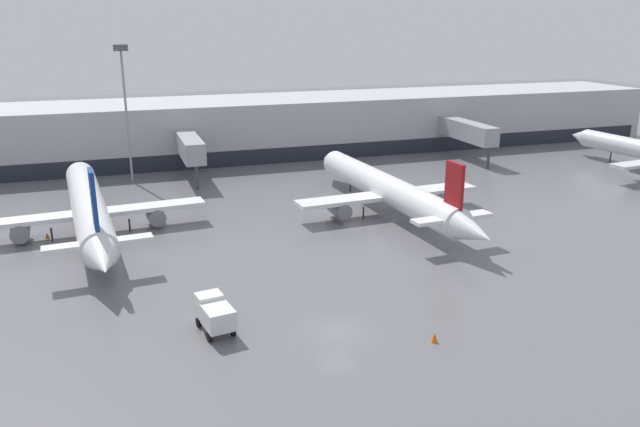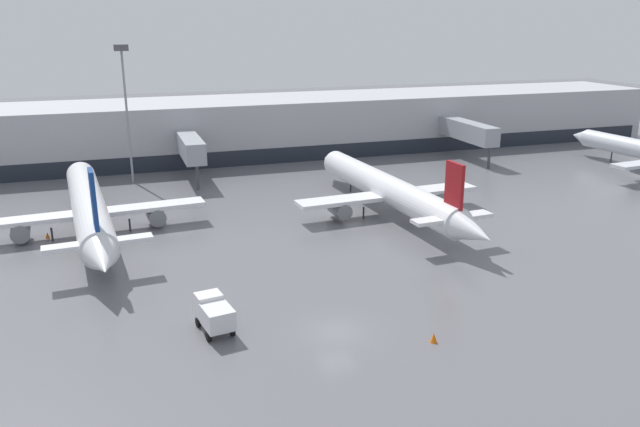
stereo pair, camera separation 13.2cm
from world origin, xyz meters
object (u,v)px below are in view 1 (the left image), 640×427
(parked_jet_0, at_px, (389,190))
(service_truck_1, at_px, (215,313))
(traffic_cone_1, at_px, (47,235))
(apron_light_mast_1, at_px, (123,75))
(parked_jet_2, at_px, (89,208))
(traffic_cone_3, at_px, (434,338))

(parked_jet_0, bearing_deg, service_truck_1, 129.23)
(traffic_cone_1, height_order, apron_light_mast_1, apron_light_mast_1)
(parked_jet_0, relative_size, parked_jet_2, 0.99)
(parked_jet_0, relative_size, traffic_cone_1, 62.02)
(traffic_cone_3, bearing_deg, service_truck_1, 155.38)
(parked_jet_2, distance_m, traffic_cone_1, 4.89)
(traffic_cone_3, bearing_deg, apron_light_mast_1, 108.37)
(parked_jet_0, relative_size, apron_light_mast_1, 2.05)
(parked_jet_0, xyz_separation_m, apron_light_mast_1, (-26.95, 24.19, 11.62))
(traffic_cone_3, bearing_deg, parked_jet_0, 71.41)
(service_truck_1, relative_size, apron_light_mast_1, 0.23)
(service_truck_1, distance_m, traffic_cone_3, 15.35)
(parked_jet_2, xyz_separation_m, traffic_cone_1, (-4.22, -0.05, -2.47))
(parked_jet_0, height_order, service_truck_1, parked_jet_0)
(parked_jet_2, xyz_separation_m, traffic_cone_3, (22.49, -31.54, -2.42))
(parked_jet_2, distance_m, traffic_cone_3, 38.82)
(parked_jet_0, distance_m, parked_jet_2, 32.17)
(traffic_cone_3, relative_size, apron_light_mast_1, 0.04)
(parked_jet_0, xyz_separation_m, service_truck_1, (-23.44, -21.93, -1.29))
(parked_jet_2, bearing_deg, traffic_cone_1, 86.19)
(traffic_cone_1, bearing_deg, service_truck_1, -63.01)
(service_truck_1, distance_m, apron_light_mast_1, 48.02)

